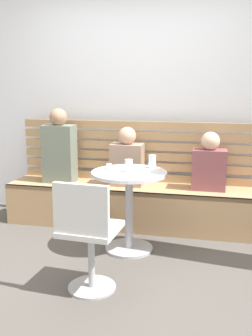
{
  "coord_description": "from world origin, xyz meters",
  "views": [
    {
      "loc": [
        0.82,
        -2.76,
        1.5
      ],
      "look_at": [
        0.05,
        0.66,
        0.75
      ],
      "focal_mm": 41.86,
      "sensor_mm": 36.0,
      "label": 1
    }
  ],
  "objects": [
    {
      "name": "ground",
      "position": [
        0.0,
        0.0,
        0.0
      ],
      "size": [
        8.0,
        8.0,
        0.0
      ],
      "primitive_type": "plane",
      "color": "#514C47"
    },
    {
      "name": "back_wall",
      "position": [
        0.0,
        1.64,
        1.45
      ],
      "size": [
        5.2,
        0.1,
        2.9
      ],
      "primitive_type": "cube",
      "color": "silver",
      "rests_on": "ground"
    },
    {
      "name": "booth_bench",
      "position": [
        0.0,
        1.2,
        0.22
      ],
      "size": [
        2.7,
        0.52,
        0.44
      ],
      "color": "tan",
      "rests_on": "ground"
    },
    {
      "name": "booth_backrest",
      "position": [
        0.0,
        1.44,
        0.78
      ],
      "size": [
        2.65,
        0.04,
        0.67
      ],
      "color": "#A68157",
      "rests_on": "booth_bench"
    },
    {
      "name": "cafe_table",
      "position": [
        0.1,
        0.56,
        0.52
      ],
      "size": [
        0.68,
        0.68,
        0.74
      ],
      "color": "#ADADB2",
      "rests_on": "ground"
    },
    {
      "name": "white_chair",
      "position": [
        -0.03,
        -0.25,
        0.46
      ],
      "size": [
        0.43,
        0.43,
        0.85
      ],
      "color": "#ADADB2",
      "rests_on": "ground"
    },
    {
      "name": "person_adult",
      "position": [
        -0.82,
        1.21,
        0.81
      ],
      "size": [
        0.34,
        0.22,
        0.81
      ],
      "color": "slate",
      "rests_on": "booth_bench"
    },
    {
      "name": "person_child_left",
      "position": [
        -0.07,
        1.23,
        0.72
      ],
      "size": [
        0.34,
        0.22,
        0.63
      ],
      "color": "#9E7F6B",
      "rests_on": "booth_bench"
    },
    {
      "name": "person_child_middle",
      "position": [
        0.79,
        1.24,
        0.7
      ],
      "size": [
        0.34,
        0.22,
        0.6
      ],
      "color": "brown",
      "rests_on": "booth_bench"
    },
    {
      "name": "cup_espresso_small",
      "position": [
        -0.09,
        0.59,
        0.77
      ],
      "size": [
        0.06,
        0.06,
        0.05
      ],
      "primitive_type": "cylinder",
      "color": "silver",
      "rests_on": "cafe_table"
    },
    {
      "name": "cup_glass_tall",
      "position": [
        0.28,
        0.77,
        0.8
      ],
      "size": [
        0.07,
        0.07,
        0.12
      ],
      "primitive_type": "cylinder",
      "color": "silver",
      "rests_on": "cafe_table"
    },
    {
      "name": "cup_water_clear",
      "position": [
        0.1,
        0.56,
        0.8
      ],
      "size": [
        0.07,
        0.07,
        0.11
      ],
      "primitive_type": "cylinder",
      "color": "white",
      "rests_on": "cafe_table"
    }
  ]
}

